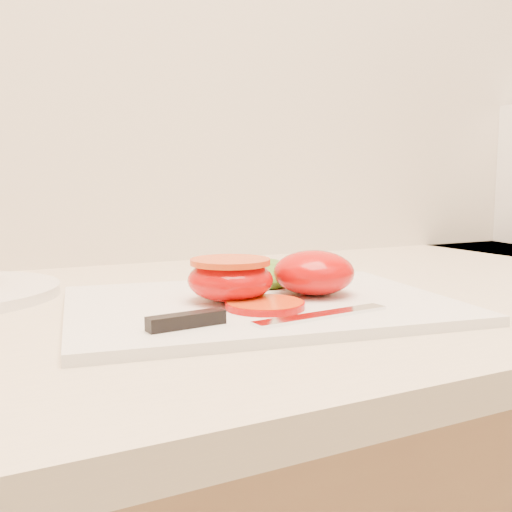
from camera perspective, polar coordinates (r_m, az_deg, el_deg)
name	(u,v)px	position (r m, az deg, el deg)	size (l,w,h in m)	color
cutting_board	(260,304)	(0.60, 0.43, -4.86)	(0.39, 0.28, 0.01)	silver
tomato_half_dome	(314,272)	(0.62, 5.80, -1.65)	(0.09, 0.09, 0.05)	#CE0500
tomato_half_cut	(230,278)	(0.59, -2.58, -2.22)	(0.09, 0.09, 0.04)	#CE0500
tomato_slice_0	(265,305)	(0.56, 0.90, -4.90)	(0.08, 0.08, 0.01)	orange
lettuce_leaf_0	(263,274)	(0.69, 0.75, -1.77)	(0.12, 0.09, 0.03)	#569728
knife	(242,318)	(0.50, -1.39, -6.23)	(0.23, 0.05, 0.01)	silver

